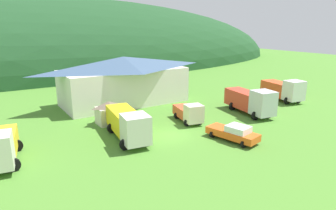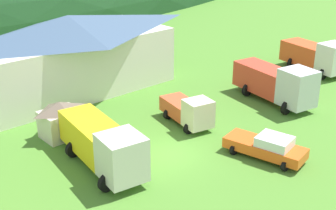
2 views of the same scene
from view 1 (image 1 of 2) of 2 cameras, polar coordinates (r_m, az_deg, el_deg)
name	(u,v)px [view 1 (image 1 of 2)]	position (r m, az deg, el deg)	size (l,w,h in m)	color
ground_plane	(172,135)	(31.48, 0.74, -5.83)	(200.00, 200.00, 0.00)	#4C842D
forested_hill_backdrop	(46,67)	(89.39, -22.32, 6.85)	(160.94, 60.00, 37.43)	#1E4723
depot_building	(124,79)	(43.94, -8.44, 4.88)	(18.93, 8.69, 6.86)	white
play_shed_cream	(109,112)	(35.33, -11.33, -1.36)	(2.92, 2.35, 2.72)	beige
heavy_rig_striped	(0,146)	(28.31, -29.61, -6.88)	(3.76, 7.28, 3.26)	silver
flatbed_truck_yellow	(128,123)	(30.12, -7.72, -3.49)	(3.89, 8.38, 3.26)	silver
light_truck_cream	(189,113)	(35.31, 4.07, -1.46)	(3.01, 5.31, 2.44)	beige
tow_truck_silver	(251,101)	(39.72, 15.63, 0.82)	(3.98, 8.17, 3.53)	silver
heavy_rig_white	(284,89)	(48.50, 21.32, 2.81)	(4.05, 7.29, 3.41)	white
service_pickup_orange	(234,133)	(30.55, 12.49, -5.21)	(3.09, 5.62, 1.66)	#F05B1C
traffic_cone_near_pickup	(242,128)	(34.50, 14.02, -4.38)	(0.36, 0.36, 0.46)	orange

